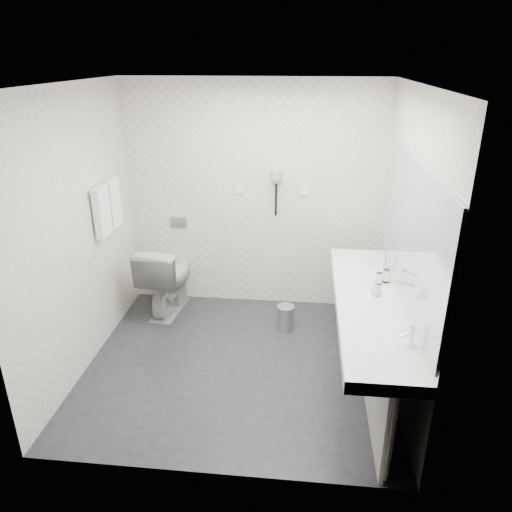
# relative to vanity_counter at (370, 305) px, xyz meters

# --- Properties ---
(floor) EXTENTS (2.80, 2.80, 0.00)m
(floor) POSITION_rel_vanity_counter_xyz_m (-1.12, 0.20, -0.80)
(floor) COLOR #25252A
(floor) RESTS_ON ground
(ceiling) EXTENTS (2.80, 2.80, 0.00)m
(ceiling) POSITION_rel_vanity_counter_xyz_m (-1.12, 0.20, 1.70)
(ceiling) COLOR white
(ceiling) RESTS_ON wall_back
(wall_back) EXTENTS (2.80, 0.00, 2.80)m
(wall_back) POSITION_rel_vanity_counter_xyz_m (-1.12, 1.50, 0.45)
(wall_back) COLOR silver
(wall_back) RESTS_ON floor
(wall_front) EXTENTS (2.80, 0.00, 2.80)m
(wall_front) POSITION_rel_vanity_counter_xyz_m (-1.12, -1.10, 0.45)
(wall_front) COLOR silver
(wall_front) RESTS_ON floor
(wall_left) EXTENTS (0.00, 2.60, 2.60)m
(wall_left) POSITION_rel_vanity_counter_xyz_m (-2.52, 0.20, 0.45)
(wall_left) COLOR silver
(wall_left) RESTS_ON floor
(wall_right) EXTENTS (0.00, 2.60, 2.60)m
(wall_right) POSITION_rel_vanity_counter_xyz_m (0.27, 0.20, 0.45)
(wall_right) COLOR silver
(wall_right) RESTS_ON floor
(vanity_counter) EXTENTS (0.55, 2.20, 0.10)m
(vanity_counter) POSITION_rel_vanity_counter_xyz_m (0.00, 0.00, 0.00)
(vanity_counter) COLOR white
(vanity_counter) RESTS_ON floor
(vanity_panel) EXTENTS (0.03, 2.15, 0.75)m
(vanity_panel) POSITION_rel_vanity_counter_xyz_m (0.02, 0.00, -0.42)
(vanity_panel) COLOR gray
(vanity_panel) RESTS_ON floor
(vanity_post_near) EXTENTS (0.06, 0.06, 0.75)m
(vanity_post_near) POSITION_rel_vanity_counter_xyz_m (0.05, -1.04, -0.42)
(vanity_post_near) COLOR silver
(vanity_post_near) RESTS_ON floor
(vanity_post_far) EXTENTS (0.06, 0.06, 0.75)m
(vanity_post_far) POSITION_rel_vanity_counter_xyz_m (0.05, 1.04, -0.42)
(vanity_post_far) COLOR silver
(vanity_post_far) RESTS_ON floor
(mirror) EXTENTS (0.02, 2.20, 1.05)m
(mirror) POSITION_rel_vanity_counter_xyz_m (0.26, 0.00, 0.65)
(mirror) COLOR #B2BCC6
(mirror) RESTS_ON wall_right
(basin_near) EXTENTS (0.40, 0.31, 0.05)m
(basin_near) POSITION_rel_vanity_counter_xyz_m (0.00, -0.65, 0.04)
(basin_near) COLOR white
(basin_near) RESTS_ON vanity_counter
(basin_far) EXTENTS (0.40, 0.31, 0.05)m
(basin_far) POSITION_rel_vanity_counter_xyz_m (0.00, 0.65, 0.04)
(basin_far) COLOR white
(basin_far) RESTS_ON vanity_counter
(faucet_near) EXTENTS (0.04, 0.04, 0.15)m
(faucet_near) POSITION_rel_vanity_counter_xyz_m (0.19, -0.65, 0.12)
(faucet_near) COLOR silver
(faucet_near) RESTS_ON vanity_counter
(faucet_far) EXTENTS (0.04, 0.04, 0.15)m
(faucet_far) POSITION_rel_vanity_counter_xyz_m (0.19, 0.65, 0.12)
(faucet_far) COLOR silver
(faucet_far) RESTS_ON vanity_counter
(soap_bottle_a) EXTENTS (0.07, 0.07, 0.11)m
(soap_bottle_a) POSITION_rel_vanity_counter_xyz_m (0.05, 0.11, 0.11)
(soap_bottle_a) COLOR beige
(soap_bottle_a) RESTS_ON vanity_counter
(soap_bottle_b) EXTENTS (0.09, 0.09, 0.09)m
(soap_bottle_b) POSITION_rel_vanity_counter_xyz_m (0.06, 0.09, 0.10)
(soap_bottle_b) COLOR beige
(soap_bottle_b) RESTS_ON vanity_counter
(glass_left) EXTENTS (0.06, 0.06, 0.10)m
(glass_left) POSITION_rel_vanity_counter_xyz_m (0.10, 0.31, 0.10)
(glass_left) COLOR silver
(glass_left) RESTS_ON vanity_counter
(glass_right) EXTENTS (0.07, 0.07, 0.12)m
(glass_right) POSITION_rel_vanity_counter_xyz_m (0.17, 0.36, 0.11)
(glass_right) COLOR silver
(glass_right) RESTS_ON vanity_counter
(toilet) EXTENTS (0.54, 0.84, 0.81)m
(toilet) POSITION_rel_vanity_counter_xyz_m (-2.06, 1.15, -0.40)
(toilet) COLOR white
(toilet) RESTS_ON floor
(flush_plate) EXTENTS (0.18, 0.02, 0.12)m
(flush_plate) POSITION_rel_vanity_counter_xyz_m (-1.98, 1.49, 0.15)
(flush_plate) COLOR #B2B5BA
(flush_plate) RESTS_ON wall_back
(pedal_bin) EXTENTS (0.22, 0.22, 0.26)m
(pedal_bin) POSITION_rel_vanity_counter_xyz_m (-0.72, 0.88, -0.67)
(pedal_bin) COLOR #B2B5BA
(pedal_bin) RESTS_ON floor
(bin_lid) EXTENTS (0.18, 0.18, 0.02)m
(bin_lid) POSITION_rel_vanity_counter_xyz_m (-0.72, 0.88, -0.54)
(bin_lid) COLOR #B2B5BA
(bin_lid) RESTS_ON pedal_bin
(towel_rail) EXTENTS (0.02, 0.62, 0.02)m
(towel_rail) POSITION_rel_vanity_counter_xyz_m (-2.47, 0.75, 0.75)
(towel_rail) COLOR silver
(towel_rail) RESTS_ON wall_left
(towel_near) EXTENTS (0.07, 0.24, 0.48)m
(towel_near) POSITION_rel_vanity_counter_xyz_m (-2.46, 0.61, 0.53)
(towel_near) COLOR white
(towel_near) RESTS_ON towel_rail
(towel_far) EXTENTS (0.07, 0.24, 0.48)m
(towel_far) POSITION_rel_vanity_counter_xyz_m (-2.46, 0.89, 0.53)
(towel_far) COLOR white
(towel_far) RESTS_ON towel_rail
(dryer_cradle) EXTENTS (0.10, 0.04, 0.14)m
(dryer_cradle) POSITION_rel_vanity_counter_xyz_m (-0.88, 1.47, 0.70)
(dryer_cradle) COLOR #9B9BA0
(dryer_cradle) RESTS_ON wall_back
(dryer_barrel) EXTENTS (0.08, 0.14, 0.08)m
(dryer_barrel) POSITION_rel_vanity_counter_xyz_m (-0.88, 1.40, 0.73)
(dryer_barrel) COLOR #9B9BA0
(dryer_barrel) RESTS_ON dryer_cradle
(dryer_cord) EXTENTS (0.02, 0.02, 0.35)m
(dryer_cord) POSITION_rel_vanity_counter_xyz_m (-0.88, 1.46, 0.45)
(dryer_cord) COLOR black
(dryer_cord) RESTS_ON dryer_cradle
(switch_plate_a) EXTENTS (0.09, 0.02, 0.09)m
(switch_plate_a) POSITION_rel_vanity_counter_xyz_m (-1.27, 1.49, 0.55)
(switch_plate_a) COLOR white
(switch_plate_a) RESTS_ON wall_back
(switch_plate_b) EXTENTS (0.09, 0.02, 0.09)m
(switch_plate_b) POSITION_rel_vanity_counter_xyz_m (-0.57, 1.49, 0.55)
(switch_plate_b) COLOR white
(switch_plate_b) RESTS_ON wall_back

